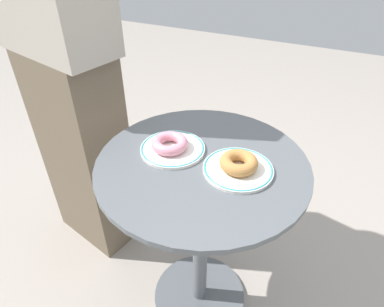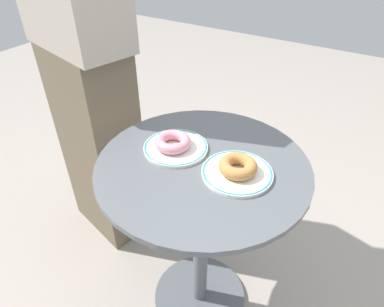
% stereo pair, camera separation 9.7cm
% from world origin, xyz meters
% --- Properties ---
extents(ground_plane, '(7.00, 7.00, 0.02)m').
position_xyz_m(ground_plane, '(0.00, 0.00, -0.01)').
color(ground_plane, '#9E9389').
extents(cafe_table, '(0.65, 0.65, 0.73)m').
position_xyz_m(cafe_table, '(0.00, 0.00, 0.47)').
color(cafe_table, '#565B60').
rests_on(cafe_table, ground).
extents(plate_left, '(0.20, 0.20, 0.01)m').
position_xyz_m(plate_left, '(-0.11, 0.02, 0.74)').
color(plate_left, white).
rests_on(plate_left, cafe_table).
extents(plate_right, '(0.20, 0.20, 0.01)m').
position_xyz_m(plate_right, '(0.11, 0.01, 0.74)').
color(plate_right, white).
rests_on(plate_right, cafe_table).
extents(donut_pink_frosted, '(0.16, 0.16, 0.03)m').
position_xyz_m(donut_pink_frosted, '(-0.12, 0.01, 0.76)').
color(donut_pink_frosted, pink).
rests_on(donut_pink_frosted, plate_left).
extents(donut_old_fashioned, '(0.16, 0.16, 0.04)m').
position_xyz_m(donut_old_fashioned, '(0.11, 0.01, 0.76)').
color(donut_old_fashioned, '#BC7F42').
rests_on(donut_old_fashioned, plate_right).
extents(person_figure, '(0.48, 0.32, 1.70)m').
position_xyz_m(person_figure, '(-0.62, 0.15, 0.83)').
color(person_figure, brown).
rests_on(person_figure, ground).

